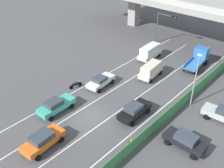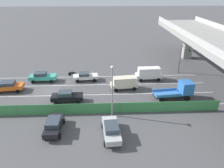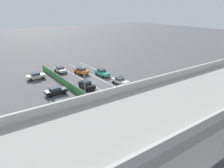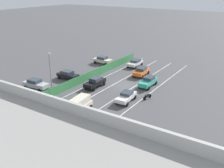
{
  "view_description": "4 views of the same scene",
  "coord_description": "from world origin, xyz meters",
  "px_view_note": "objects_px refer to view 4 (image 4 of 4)",
  "views": [
    {
      "loc": [
        17.95,
        -16.23,
        19.68
      ],
      "look_at": [
        -1.4,
        5.44,
        1.43
      ],
      "focal_mm": 42.25,
      "sensor_mm": 36.0,
      "label": 1
    },
    {
      "loc": [
        30.57,
        8.92,
        15.64
      ],
      "look_at": [
        1.96,
        10.21,
        1.9
      ],
      "focal_mm": 33.14,
      "sensor_mm": 36.0,
      "label": 2
    },
    {
      "loc": [
        23.57,
        40.83,
        16.49
      ],
      "look_at": [
        1.45,
        9.67,
        2.36
      ],
      "focal_mm": 33.22,
      "sensor_mm": 36.0,
      "label": 3
    },
    {
      "loc": [
        -21.63,
        37.16,
        16.66
      ],
      "look_at": [
        -1.23,
        5.85,
        2.39
      ],
      "focal_mm": 41.66,
      "sensor_mm": 36.0,
      "label": 4
    }
  ],
  "objects_px": {
    "traffic_cone": "(96,78)",
    "parked_sedan_cream": "(103,60)",
    "flatbed_truck_blue": "(14,120)",
    "street_lamp": "(50,70)",
    "car_van_cream": "(79,104)",
    "parked_wagon_silver": "(35,84)",
    "car_taxi_orange": "(141,71)",
    "car_taxi_teal": "(148,81)",
    "car_van_white": "(76,125)",
    "motorcycle": "(147,96)",
    "traffic_light": "(43,135)",
    "car_sedan_white": "(135,63)",
    "parked_sedan_dark": "(68,75)",
    "car_hatchback_white": "(126,96)",
    "car_sedan_black": "(95,82)"
  },
  "relations": [
    {
      "from": "traffic_cone",
      "to": "parked_sedan_cream",
      "type": "bearing_deg",
      "value": -61.9
    },
    {
      "from": "car_taxi_orange",
      "to": "parked_sedan_cream",
      "type": "height_order",
      "value": "car_taxi_orange"
    },
    {
      "from": "parked_sedan_dark",
      "to": "street_lamp",
      "type": "bearing_deg",
      "value": 112.75
    },
    {
      "from": "traffic_light",
      "to": "traffic_cone",
      "type": "xyz_separation_m",
      "value": [
        11.55,
        -23.64,
        -3.8
      ]
    },
    {
      "from": "car_sedan_white",
      "to": "traffic_cone",
      "type": "bearing_deg",
      "value": 78.37
    },
    {
      "from": "car_van_white",
      "to": "parked_sedan_dark",
      "type": "xyz_separation_m",
      "value": [
        14.09,
        -14.12,
        -0.39
      ]
    },
    {
      "from": "car_taxi_teal",
      "to": "car_sedan_black",
      "type": "height_order",
      "value": "same"
    },
    {
      "from": "car_van_white",
      "to": "car_hatchback_white",
      "type": "xyz_separation_m",
      "value": [
        -0.17,
        -11.45,
        -0.46
      ]
    },
    {
      "from": "car_taxi_orange",
      "to": "traffic_cone",
      "type": "height_order",
      "value": "car_taxi_orange"
    },
    {
      "from": "parked_wagon_silver",
      "to": "car_van_white",
      "type": "bearing_deg",
      "value": 154.17
    },
    {
      "from": "car_sedan_white",
      "to": "parked_sedan_cream",
      "type": "xyz_separation_m",
      "value": [
        7.13,
        2.21,
        0.07
      ]
    },
    {
      "from": "car_van_white",
      "to": "traffic_cone",
      "type": "relative_size",
      "value": 7.49
    },
    {
      "from": "car_sedan_white",
      "to": "car_van_white",
      "type": "xyz_separation_m",
      "value": [
        -7.37,
        28.31,
        0.45
      ]
    },
    {
      "from": "car_taxi_orange",
      "to": "traffic_light",
      "type": "xyz_separation_m",
      "value": [
        -5.34,
        30.13,
        3.16
      ]
    },
    {
      "from": "flatbed_truck_blue",
      "to": "street_lamp",
      "type": "distance_m",
      "value": 11.59
    },
    {
      "from": "flatbed_truck_blue",
      "to": "street_lamp",
      "type": "xyz_separation_m",
      "value": [
        4.16,
        -10.43,
        2.89
      ]
    },
    {
      "from": "car_sedan_black",
      "to": "traffic_light",
      "type": "distance_m",
      "value": 22.43
    },
    {
      "from": "car_van_white",
      "to": "car_van_cream",
      "type": "bearing_deg",
      "value": -53.83
    },
    {
      "from": "car_sedan_black",
      "to": "parked_sedan_cream",
      "type": "xyz_separation_m",
      "value": [
        7.16,
        -12.47,
        -0.01
      ]
    },
    {
      "from": "car_hatchback_white",
      "to": "street_lamp",
      "type": "xyz_separation_m",
      "value": [
        11.34,
        4.31,
        3.41
      ]
    },
    {
      "from": "car_sedan_white",
      "to": "parked_wagon_silver",
      "type": "height_order",
      "value": "parked_wagon_silver"
    },
    {
      "from": "car_taxi_orange",
      "to": "parked_sedan_dark",
      "type": "xyz_separation_m",
      "value": [
        10.63,
        9.45,
        -0.02
      ]
    },
    {
      "from": "parked_sedan_cream",
      "to": "parked_sedan_dark",
      "type": "relative_size",
      "value": 1.0
    },
    {
      "from": "car_taxi_orange",
      "to": "traffic_cone",
      "type": "relative_size",
      "value": 7.26
    },
    {
      "from": "car_van_cream",
      "to": "car_taxi_orange",
      "type": "xyz_separation_m",
      "value": [
        -0.06,
        -18.74,
        -0.27
      ]
    },
    {
      "from": "car_hatchback_white",
      "to": "street_lamp",
      "type": "distance_m",
      "value": 12.6
    },
    {
      "from": "car_van_cream",
      "to": "traffic_light",
      "type": "relative_size",
      "value": 0.79
    },
    {
      "from": "car_van_cream",
      "to": "traffic_cone",
      "type": "distance_m",
      "value": 13.74
    },
    {
      "from": "parked_sedan_dark",
      "to": "parked_wagon_silver",
      "type": "relative_size",
      "value": 0.89
    },
    {
      "from": "car_taxi_teal",
      "to": "car_van_cream",
      "type": "bearing_deg",
      "value": 75.43
    },
    {
      "from": "traffic_light",
      "to": "parked_wagon_silver",
      "type": "bearing_deg",
      "value": -39.1
    },
    {
      "from": "car_van_white",
      "to": "car_taxi_orange",
      "type": "xyz_separation_m",
      "value": [
        3.46,
        -23.56,
        -0.37
      ]
    },
    {
      "from": "motorcycle",
      "to": "parked_wagon_silver",
      "type": "bearing_deg",
      "value": 20.14
    },
    {
      "from": "flatbed_truck_blue",
      "to": "motorcycle",
      "type": "bearing_deg",
      "value": -118.8
    },
    {
      "from": "parked_sedan_cream",
      "to": "car_van_white",
      "type": "bearing_deg",
      "value": 119.05
    },
    {
      "from": "parked_wagon_silver",
      "to": "traffic_cone",
      "type": "xyz_separation_m",
      "value": [
        -5.68,
        -9.64,
        -0.64
      ]
    },
    {
      "from": "car_taxi_teal",
      "to": "traffic_light",
      "type": "bearing_deg",
      "value": 93.77
    },
    {
      "from": "car_taxi_teal",
      "to": "car_van_white",
      "type": "relative_size",
      "value": 0.98
    },
    {
      "from": "traffic_light",
      "to": "traffic_cone",
      "type": "distance_m",
      "value": 26.59
    },
    {
      "from": "motorcycle",
      "to": "street_lamp",
      "type": "height_order",
      "value": "street_lamp"
    },
    {
      "from": "car_taxi_teal",
      "to": "car_taxi_orange",
      "type": "distance_m",
      "value": 5.78
    },
    {
      "from": "car_taxi_teal",
      "to": "car_taxi_orange",
      "type": "relative_size",
      "value": 1.01
    },
    {
      "from": "traffic_cone",
      "to": "car_van_white",
      "type": "bearing_deg",
      "value": 119.55
    },
    {
      "from": "car_taxi_teal",
      "to": "traffic_light",
      "type": "relative_size",
      "value": 0.81
    },
    {
      "from": "car_taxi_orange",
      "to": "traffic_cone",
      "type": "xyz_separation_m",
      "value": [
        6.22,
        6.49,
        -0.64
      ]
    },
    {
      "from": "car_taxi_teal",
      "to": "car_van_cream",
      "type": "xyz_separation_m",
      "value": [
        3.71,
        14.26,
        0.28
      ]
    },
    {
      "from": "motorcycle",
      "to": "traffic_light",
      "type": "xyz_separation_m",
      "value": [
        0.61,
        20.55,
        3.63
      ]
    },
    {
      "from": "car_van_cream",
      "to": "parked_sedan_dark",
      "type": "distance_m",
      "value": 14.08
    },
    {
      "from": "car_van_cream",
      "to": "car_van_white",
      "type": "bearing_deg",
      "value": 126.17
    },
    {
      "from": "car_van_cream",
      "to": "parked_wagon_silver",
      "type": "height_order",
      "value": "car_van_cream"
    }
  ]
}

